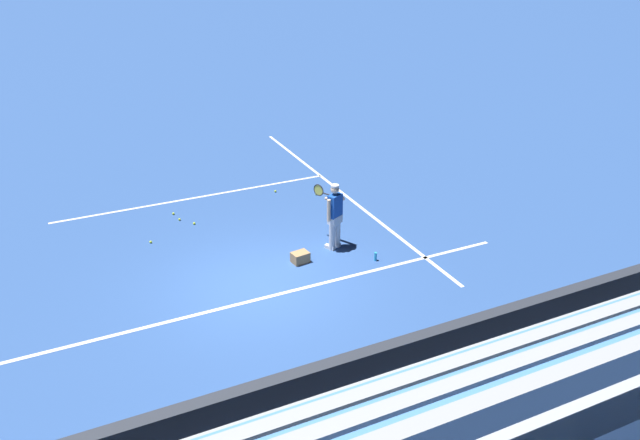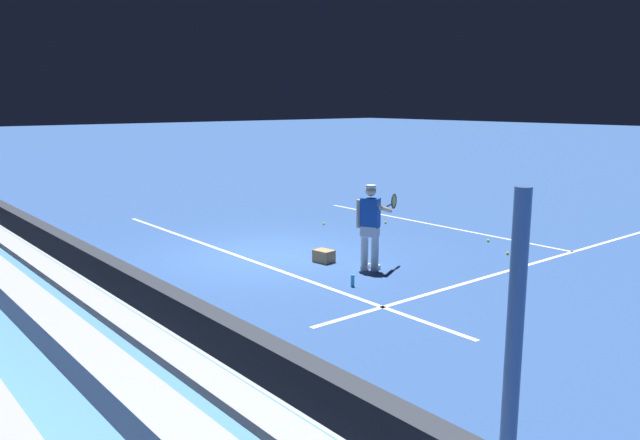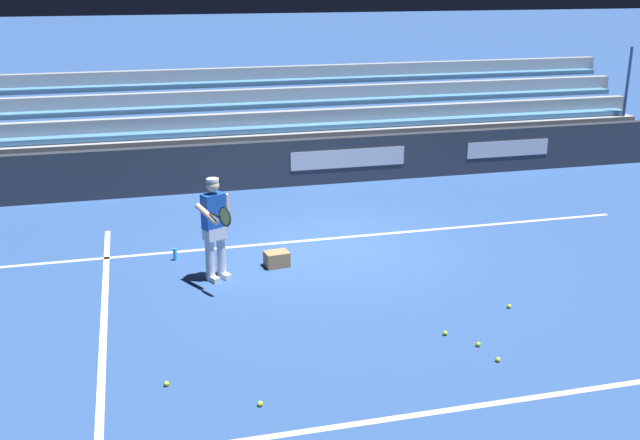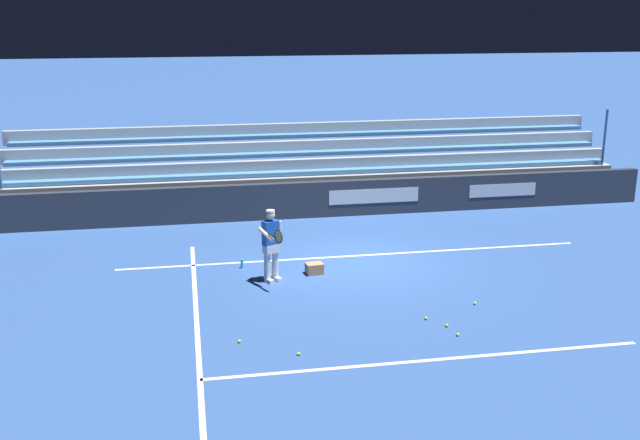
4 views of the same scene
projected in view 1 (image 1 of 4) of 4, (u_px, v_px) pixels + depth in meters
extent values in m
plane|color=#2D5193|center=(261.00, 286.00, 14.08)|extent=(160.00, 160.00, 0.00)
cube|color=white|center=(268.00, 297.00, 13.67)|extent=(12.00, 0.10, 0.01)
cube|color=white|center=(342.00, 192.00, 18.92)|extent=(0.10, 12.00, 0.01)
cube|color=white|center=(196.00, 198.00, 18.56)|extent=(8.22, 0.10, 0.01)
cube|color=#2D333D|center=(351.00, 383.00, 10.32)|extent=(20.51, 0.24, 1.10)
cube|color=silver|center=(266.00, 401.00, 9.84)|extent=(2.80, 0.01, 0.44)
cube|color=#4C89CC|center=(383.00, 390.00, 9.23)|extent=(19.10, 0.40, 0.12)
cube|color=#9EA3A8|center=(393.00, 394.00, 8.94)|extent=(19.49, 0.24, 0.45)
cube|color=#4C89CC|center=(415.00, 400.00, 8.38)|extent=(19.10, 0.40, 0.12)
cube|color=#9EA3A8|center=(427.00, 405.00, 8.09)|extent=(19.49, 0.24, 0.45)
cube|color=#4C89CC|center=(454.00, 413.00, 7.53)|extent=(19.10, 0.40, 0.12)
cube|color=#9EA3A8|center=(469.00, 419.00, 7.24)|extent=(19.49, 0.24, 0.45)
cylinder|color=silver|center=(332.00, 234.00, 15.45)|extent=(0.15, 0.15, 0.88)
cylinder|color=silver|center=(337.00, 231.00, 15.60)|extent=(0.15, 0.15, 0.88)
cube|color=white|center=(330.00, 247.00, 15.66)|extent=(0.22, 0.30, 0.09)
cube|color=white|center=(335.00, 244.00, 15.81)|extent=(0.22, 0.30, 0.09)
cube|color=silver|center=(335.00, 219.00, 15.37)|extent=(0.40, 0.35, 0.20)
cube|color=#194CB2|center=(335.00, 206.00, 15.21)|extent=(0.42, 0.35, 0.58)
sphere|color=beige|center=(335.00, 189.00, 15.03)|extent=(0.21, 0.21, 0.21)
cylinder|color=white|center=(335.00, 186.00, 14.99)|extent=(0.20, 0.20, 0.05)
cylinder|color=beige|center=(329.00, 210.00, 15.06)|extent=(0.09, 0.09, 0.56)
cylinder|color=beige|center=(335.00, 199.00, 15.47)|extent=(0.33, 0.56, 0.24)
cylinder|color=black|center=(327.00, 194.00, 15.59)|extent=(0.16, 0.28, 0.03)
torus|color=black|center=(319.00, 190.00, 15.73)|extent=(0.16, 0.29, 0.31)
cylinder|color=#D6D14C|center=(319.00, 190.00, 15.73)|extent=(0.12, 0.25, 0.27)
cube|color=#A87F51|center=(300.00, 257.00, 15.01)|extent=(0.44, 0.35, 0.26)
sphere|color=#CCE533|center=(275.00, 191.00, 18.92)|extent=(0.07, 0.07, 0.07)
sphere|color=#CCE533|center=(151.00, 242.00, 15.94)|extent=(0.07, 0.07, 0.07)
sphere|color=#CCE533|center=(194.00, 223.00, 16.91)|extent=(0.07, 0.07, 0.07)
sphere|color=#CCE533|center=(316.00, 194.00, 18.73)|extent=(0.07, 0.07, 0.07)
sphere|color=#CCE533|center=(179.00, 219.00, 17.13)|extent=(0.07, 0.07, 0.07)
sphere|color=#CCE533|center=(173.00, 214.00, 17.48)|extent=(0.07, 0.07, 0.07)
cylinder|color=#33B2E5|center=(375.00, 257.00, 15.08)|extent=(0.07, 0.07, 0.22)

